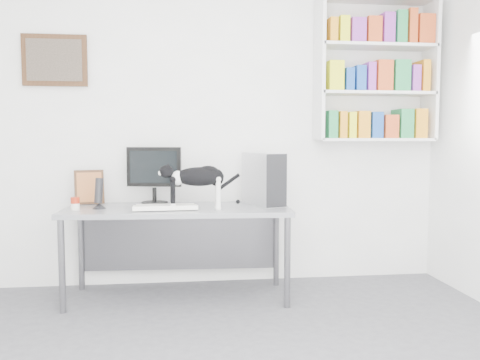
{
  "coord_description": "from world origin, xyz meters",
  "views": [
    {
      "loc": [
        -0.31,
        -2.41,
        1.26
      ],
      "look_at": [
        0.18,
        1.53,
        0.93
      ],
      "focal_mm": 38.0,
      "sensor_mm": 36.0,
      "label": 1
    }
  ],
  "objects_px": {
    "pc_tower": "(263,179)",
    "leaning_print": "(89,186)",
    "bookshelf": "(376,70)",
    "keyboard": "(165,207)",
    "speaker": "(99,193)",
    "cat": "(197,187)",
    "desk": "(178,253)",
    "soup_can": "(75,204)",
    "monitor": "(154,175)"
  },
  "relations": [
    {
      "from": "leaning_print",
      "to": "soup_can",
      "type": "xyz_separation_m",
      "value": [
        -0.05,
        -0.34,
        -0.1
      ]
    },
    {
      "from": "bookshelf",
      "to": "leaning_print",
      "type": "distance_m",
      "value": 2.62
    },
    {
      "from": "desk",
      "to": "keyboard",
      "type": "height_order",
      "value": "keyboard"
    },
    {
      "from": "desk",
      "to": "leaning_print",
      "type": "height_order",
      "value": "leaning_print"
    },
    {
      "from": "desk",
      "to": "keyboard",
      "type": "xyz_separation_m",
      "value": [
        -0.09,
        -0.12,
        0.38
      ]
    },
    {
      "from": "desk",
      "to": "soup_can",
      "type": "relative_size",
      "value": 18.03
    },
    {
      "from": "leaning_print",
      "to": "cat",
      "type": "bearing_deg",
      "value": -39.65
    },
    {
      "from": "bookshelf",
      "to": "keyboard",
      "type": "bearing_deg",
      "value": -166.87
    },
    {
      "from": "speaker",
      "to": "soup_can",
      "type": "xyz_separation_m",
      "value": [
        -0.17,
        -0.06,
        -0.07
      ]
    },
    {
      "from": "pc_tower",
      "to": "leaning_print",
      "type": "relative_size",
      "value": 1.46
    },
    {
      "from": "desk",
      "to": "bookshelf",
      "type": "bearing_deg",
      "value": 12.85
    },
    {
      "from": "speaker",
      "to": "soup_can",
      "type": "height_order",
      "value": "speaker"
    },
    {
      "from": "bookshelf",
      "to": "desk",
      "type": "relative_size",
      "value": 0.71
    },
    {
      "from": "pc_tower",
      "to": "speaker",
      "type": "xyz_separation_m",
      "value": [
        -1.29,
        -0.07,
        -0.09
      ]
    },
    {
      "from": "keyboard",
      "to": "leaning_print",
      "type": "distance_m",
      "value": 0.76
    },
    {
      "from": "cat",
      "to": "pc_tower",
      "type": "bearing_deg",
      "value": 20.58
    },
    {
      "from": "speaker",
      "to": "soup_can",
      "type": "bearing_deg",
      "value": -136.37
    },
    {
      "from": "keyboard",
      "to": "cat",
      "type": "xyz_separation_m",
      "value": [
        0.24,
        -0.03,
        0.15
      ]
    },
    {
      "from": "pc_tower",
      "to": "soup_can",
      "type": "height_order",
      "value": "pc_tower"
    },
    {
      "from": "desk",
      "to": "monitor",
      "type": "height_order",
      "value": "monitor"
    },
    {
      "from": "soup_can",
      "to": "leaning_print",
      "type": "bearing_deg",
      "value": 81.97
    },
    {
      "from": "keyboard",
      "to": "desk",
      "type": "bearing_deg",
      "value": 50.31
    },
    {
      "from": "desk",
      "to": "pc_tower",
      "type": "xyz_separation_m",
      "value": [
        0.69,
        0.07,
        0.57
      ]
    },
    {
      "from": "pc_tower",
      "to": "speaker",
      "type": "relative_size",
      "value": 1.72
    },
    {
      "from": "keyboard",
      "to": "pc_tower",
      "type": "height_order",
      "value": "pc_tower"
    },
    {
      "from": "pc_tower",
      "to": "desk",
      "type": "bearing_deg",
      "value": 167.1
    },
    {
      "from": "keyboard",
      "to": "pc_tower",
      "type": "distance_m",
      "value": 0.83
    },
    {
      "from": "monitor",
      "to": "pc_tower",
      "type": "xyz_separation_m",
      "value": [
        0.88,
        -0.14,
        -0.03
      ]
    },
    {
      "from": "pc_tower",
      "to": "cat",
      "type": "height_order",
      "value": "pc_tower"
    },
    {
      "from": "monitor",
      "to": "speaker",
      "type": "xyz_separation_m",
      "value": [
        -0.41,
        -0.22,
        -0.12
      ]
    },
    {
      "from": "soup_can",
      "to": "desk",
      "type": "bearing_deg",
      "value": 4.3
    },
    {
      "from": "pc_tower",
      "to": "cat",
      "type": "distance_m",
      "value": 0.59
    },
    {
      "from": "desk",
      "to": "cat",
      "type": "xyz_separation_m",
      "value": [
        0.15,
        -0.15,
        0.53
      ]
    },
    {
      "from": "keyboard",
      "to": "cat",
      "type": "relative_size",
      "value": 0.88
    },
    {
      "from": "bookshelf",
      "to": "speaker",
      "type": "relative_size",
      "value": 5.04
    },
    {
      "from": "keyboard",
      "to": "pc_tower",
      "type": "relative_size",
      "value": 1.14
    },
    {
      "from": "speaker",
      "to": "cat",
      "type": "bearing_deg",
      "value": 13.29
    },
    {
      "from": "speaker",
      "to": "cat",
      "type": "relative_size",
      "value": 0.45
    },
    {
      "from": "bookshelf",
      "to": "speaker",
      "type": "xyz_separation_m",
      "value": [
        -2.31,
        -0.3,
        -1.0
      ]
    },
    {
      "from": "keyboard",
      "to": "soup_can",
      "type": "xyz_separation_m",
      "value": [
        -0.67,
        0.06,
        0.03
      ]
    },
    {
      "from": "speaker",
      "to": "leaning_print",
      "type": "relative_size",
      "value": 0.85
    },
    {
      "from": "monitor",
      "to": "speaker",
      "type": "distance_m",
      "value": 0.48
    },
    {
      "from": "monitor",
      "to": "pc_tower",
      "type": "height_order",
      "value": "monitor"
    },
    {
      "from": "speaker",
      "to": "pc_tower",
      "type": "bearing_deg",
      "value": 28.06
    },
    {
      "from": "bookshelf",
      "to": "pc_tower",
      "type": "relative_size",
      "value": 2.94
    },
    {
      "from": "desk",
      "to": "soup_can",
      "type": "xyz_separation_m",
      "value": [
        -0.77,
        -0.06,
        0.41
      ]
    },
    {
      "from": "speaker",
      "to": "leaning_print",
      "type": "xyz_separation_m",
      "value": [
        -0.12,
        0.28,
        0.02
      ]
    },
    {
      "from": "bookshelf",
      "to": "monitor",
      "type": "distance_m",
      "value": 2.1
    },
    {
      "from": "keyboard",
      "to": "pc_tower",
      "type": "bearing_deg",
      "value": 11.46
    },
    {
      "from": "bookshelf",
      "to": "soup_can",
      "type": "relative_size",
      "value": 12.87
    }
  ]
}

